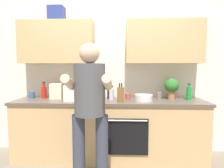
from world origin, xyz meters
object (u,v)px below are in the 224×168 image
object	(u,v)px
person_standing	(90,105)
cup_stoneware	(159,96)
potted_herb	(172,87)
grocery_bag_rice	(56,91)
bottle_water	(112,94)
grocery_bag_produce	(71,93)
bottle_wine	(109,91)
cup_tea	(32,95)
mixing_bowl	(143,98)
knife_block	(121,94)
bottle_hotsauce	(44,92)
bottle_juice	(91,93)
cup_ceramic	(128,97)
bottle_soda	(189,93)

from	to	relation	value
person_standing	cup_stoneware	distance (m)	1.30
potted_herb	grocery_bag_rice	distance (m)	1.78
person_standing	bottle_water	size ratio (longest dim) A/B	7.53
grocery_bag_produce	grocery_bag_rice	bearing A→B (deg)	148.74
bottle_wine	cup_tea	size ratio (longest dim) A/B	3.02
cup_tea	mixing_bowl	world-z (taller)	cup_tea
bottle_water	knife_block	xyz separation A→B (m)	(0.13, -0.11, 0.01)
bottle_hotsauce	cup_tea	bearing A→B (deg)	178.55
bottle_water	person_standing	bearing A→B (deg)	-104.78
knife_block	potted_herb	size ratio (longest dim) A/B	0.83
bottle_hotsauce	bottle_juice	distance (m)	0.82
potted_herb	grocery_bag_rice	xyz separation A→B (m)	(-1.78, -0.05, -0.08)
bottle_juice	cup_ceramic	xyz separation A→B (m)	(0.54, 0.12, -0.07)
cup_tea	bottle_juice	bearing A→B (deg)	-14.25
bottle_wine	potted_herb	size ratio (longest dim) A/B	0.92
cup_tea	knife_block	world-z (taller)	knife_block
mixing_bowl	person_standing	bearing A→B (deg)	-131.89
bottle_wine	grocery_bag_rice	bearing A→B (deg)	-175.38
potted_herb	grocery_bag_rice	bearing A→B (deg)	-178.46
person_standing	grocery_bag_rice	world-z (taller)	person_standing
knife_block	potted_herb	bearing A→B (deg)	19.26
bottle_juice	bottle_wine	bearing A→B (deg)	46.09
cup_ceramic	cup_tea	world-z (taller)	cup_tea
bottle_water	bottle_hotsauce	bearing A→B (deg)	171.27
bottle_hotsauce	bottle_soda	world-z (taller)	bottle_hotsauce
bottle_soda	knife_block	distance (m)	1.05
knife_block	grocery_bag_rice	world-z (taller)	knife_block
mixing_bowl	potted_herb	distance (m)	0.51
bottle_water	cup_ceramic	world-z (taller)	bottle_water
person_standing	grocery_bag_produce	distance (m)	0.82
bottle_water	cup_stoneware	bearing A→B (deg)	11.54
person_standing	potted_herb	bearing A→B (deg)	39.88
cup_ceramic	potted_herb	bearing A→B (deg)	9.96
bottle_soda	bottle_water	xyz separation A→B (m)	(-1.16, -0.10, -0.01)
bottle_soda	bottle_wine	world-z (taller)	bottle_wine
person_standing	bottle_hotsauce	xyz separation A→B (m)	(-0.88, 0.94, 0.03)
cup_tea	mixing_bowl	size ratio (longest dim) A/B	0.38
cup_stoneware	grocery_bag_rice	size ratio (longest dim) A/B	0.44
mixing_bowl	bottle_water	bearing A→B (deg)	176.99
cup_tea	grocery_bag_produce	world-z (taller)	grocery_bag_produce
bottle_juice	cup_ceramic	size ratio (longest dim) A/B	3.14
cup_ceramic	grocery_bag_produce	xyz separation A→B (m)	(-0.83, -0.10, 0.07)
knife_block	grocery_bag_rice	size ratio (longest dim) A/B	1.13
person_standing	bottle_wine	distance (m)	0.97
bottle_juice	cup_stoneware	world-z (taller)	bottle_juice
bottle_hotsauce	knife_block	xyz separation A→B (m)	(1.22, -0.28, -0.00)
cup_stoneware	person_standing	bearing A→B (deg)	-135.20
person_standing	bottle_hotsauce	bearing A→B (deg)	133.11
grocery_bag_produce	person_standing	bearing A→B (deg)	-61.77
bottle_juice	bottle_water	xyz separation A→B (m)	(0.30, 0.08, -0.03)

